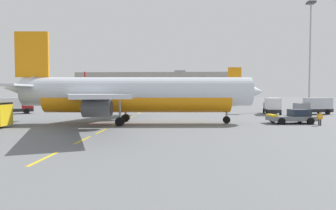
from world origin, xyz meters
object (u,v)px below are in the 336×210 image
object	(u,v)px
airliner_far_center	(194,93)
ground_crew_worker	(320,118)
pushback_tug	(293,117)
fuel_service_truck	(272,106)
ground_power_truck	(12,106)
airliner_foreground	(133,94)
apron_light_mast_far	(310,43)
catering_truck	(314,106)
airliner_mid_left	(89,94)

from	to	relation	value
airliner_far_center	ground_crew_worker	bearing A→B (deg)	-77.41
ground_crew_worker	pushback_tug	bearing A→B (deg)	135.84
fuel_service_truck	ground_power_truck	xyz separation A→B (m)	(-50.16, -1.97, 0.00)
airliner_foreground	apron_light_mast_far	world-z (taller)	apron_light_mast_far
fuel_service_truck	ground_crew_worker	bearing A→B (deg)	-89.56
ground_power_truck	airliner_far_center	bearing A→B (deg)	49.70
catering_truck	ground_crew_worker	world-z (taller)	catering_truck
airliner_far_center	ground_crew_worker	xyz separation A→B (m)	(13.50, -60.44, -3.16)
apron_light_mast_far	airliner_far_center	bearing A→B (deg)	136.71
airliner_far_center	apron_light_mast_far	bearing A→B (deg)	-43.29
airliner_mid_left	catering_truck	distance (m)	80.12
pushback_tug	ground_power_truck	bearing A→B (deg)	162.98
ground_crew_worker	fuel_service_truck	bearing A→B (deg)	90.44
airliner_far_center	apron_light_mast_far	size ratio (longest dim) A/B	1.39
fuel_service_truck	airliner_far_center	bearing A→B (deg)	107.86
ground_power_truck	apron_light_mast_far	distance (m)	67.90
fuel_service_truck	ground_power_truck	world-z (taller)	same
catering_truck	airliner_far_center	bearing A→B (deg)	117.58
airliner_far_center	ground_crew_worker	size ratio (longest dim) A/B	21.76
airliner_foreground	fuel_service_truck	bearing A→B (deg)	37.04
pushback_tug	airliner_far_center	world-z (taller)	airliner_far_center
airliner_foreground	ground_power_truck	world-z (taller)	airliner_foreground
pushback_tug	ground_power_truck	xyz separation A→B (m)	(-47.85, 14.65, 0.74)
apron_light_mast_far	airliner_mid_left	bearing A→B (deg)	151.32
ground_power_truck	ground_crew_worker	bearing A→B (deg)	-18.71
airliner_foreground	fuel_service_truck	size ratio (longest dim) A/B	4.78
ground_crew_worker	catering_truck	bearing A→B (deg)	67.85
airliner_mid_left	pushback_tug	bearing A→B (deg)	-53.75
pushback_tug	fuel_service_truck	distance (m)	16.80
ground_power_truck	ground_crew_worker	size ratio (longest dim) A/B	4.29
catering_truck	ground_crew_worker	xyz separation A→B (m)	(-7.91, -19.44, -0.70)
catering_truck	ground_power_truck	size ratio (longest dim) A/B	1.03
airliner_mid_left	ground_power_truck	distance (m)	54.45
fuel_service_truck	pushback_tug	bearing A→B (deg)	-97.90
pushback_tug	airliner_far_center	xyz separation A→B (m)	(-11.05, 58.06, 3.21)
pushback_tug	catering_truck	bearing A→B (deg)	58.71
airliner_mid_left	airliner_far_center	size ratio (longest dim) A/B	0.87
airliner_far_center	ground_crew_worker	world-z (taller)	airliner_far_center
airliner_foreground	apron_light_mast_far	bearing A→B (deg)	42.10
airliner_foreground	catering_truck	distance (m)	36.72
airliner_mid_left	ground_power_truck	xyz separation A→B (m)	(2.75, -54.35, -1.94)
airliner_mid_left	airliner_far_center	xyz separation A→B (m)	(39.56, -10.94, 0.52)
airliner_foreground	pushback_tug	world-z (taller)	airliner_foreground
catering_truck	ground_power_truck	world-z (taller)	same
airliner_mid_left	airliner_far_center	distance (m)	41.04
airliner_mid_left	catering_truck	bearing A→B (deg)	-40.43
airliner_mid_left	ground_crew_worker	size ratio (longest dim) A/B	18.84
pushback_tug	fuel_service_truck	xyz separation A→B (m)	(2.31, 16.63, 0.74)
pushback_tug	fuel_service_truck	size ratio (longest dim) A/B	0.86
fuel_service_truck	ground_crew_worker	size ratio (longest dim) A/B	4.38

